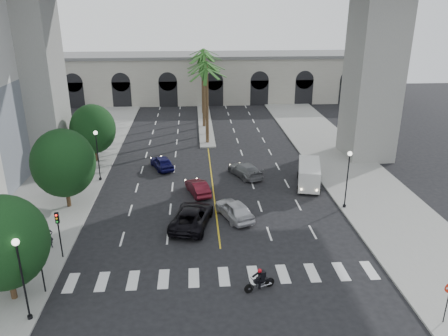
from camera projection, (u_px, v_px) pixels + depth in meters
ground at (222, 264)px, 30.51m from camera, size 140.00×140.00×0.00m
sidewalk_left at (62, 185)px, 43.46m from camera, size 8.00×100.00×0.15m
sidewalk_right at (356, 177)px, 45.48m from camera, size 8.00×100.00×0.15m
median at (205, 123)px, 65.91m from camera, size 2.00×24.00×0.20m
pier_building at (202, 77)px, 80.29m from camera, size 71.00×10.50×8.50m
palm_a at (207, 73)px, 53.40m from camera, size 3.20×3.20×10.30m
palm_b at (206, 66)px, 57.04m from camera, size 3.20×3.20×10.60m
palm_c at (203, 65)px, 60.91m from camera, size 3.20×3.20×10.10m
palm_d at (205, 57)px, 64.41m from camera, size 3.20×3.20×10.90m
palm_e at (202, 57)px, 68.28m from camera, size 3.20×3.20×10.40m
palm_f at (203, 52)px, 71.93m from camera, size 3.20×3.20×10.70m
street_tree_near at (3, 243)px, 25.40m from camera, size 5.20×5.20×6.89m
street_tree_mid at (63, 163)px, 37.46m from camera, size 5.44×5.44×7.21m
street_tree_far at (93, 129)px, 48.77m from camera, size 5.04×5.04×6.68m
lamp_post_left_near at (21, 273)px, 23.93m from camera, size 0.40×0.40×5.35m
lamp_post_left_far at (97, 151)px, 43.52m from camera, size 0.40×0.40×5.35m
lamp_post_right at (348, 175)px, 37.60m from camera, size 0.40×0.40×5.35m
traffic_signal_near at (40, 259)px, 26.52m from camera, size 0.25×0.18×3.65m
traffic_signal_far at (58, 227)px, 30.25m from camera, size 0.25×0.18×3.65m
motorcycle_rider at (260, 280)px, 27.55m from camera, size 2.04×0.90×1.55m
car_a at (234, 209)px, 36.79m from camera, size 3.43×5.04×1.59m
car_b at (198, 187)px, 41.46m from camera, size 2.56×4.34×1.35m
car_c at (192, 216)px, 35.51m from camera, size 4.04×6.41×1.65m
car_d at (245, 170)px, 45.72m from camera, size 3.82×5.31×1.43m
car_e at (162, 162)px, 47.81m from camera, size 3.15×4.59×1.45m
cargo_van at (309, 174)px, 43.04m from camera, size 3.23×5.75×2.31m
pedestrian_a at (48, 237)px, 31.96m from camera, size 0.78×0.70×1.79m
pedestrian_b at (34, 216)px, 35.23m from camera, size 0.99×0.92×1.64m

